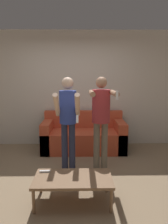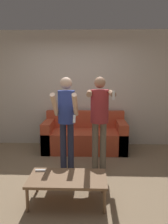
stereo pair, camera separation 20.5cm
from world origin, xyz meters
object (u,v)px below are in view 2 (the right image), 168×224
Objects in this scene: remote_on_table at (41,170)px; coffee_table at (68,179)px; person_standing_left at (66,115)px; couch at (85,137)px; person_standing_right at (100,113)px.

coffee_table is at bearing -22.06° from remote_on_table.
coffee_table is 0.43m from remote_on_table.
person_standing_left is 1.59× the size of coffee_table.
remote_on_table is (-0.57, -1.91, 0.07)m from couch.
couch is at bearing 104.29° from person_standing_right.
person_standing_right is (0.28, -1.12, 0.74)m from couch.
coffee_table is at bearing -83.21° from person_standing_left.
remote_on_table is at bearing -109.58° from person_standing_left.
remote_on_table is (-0.85, -0.79, -0.68)m from person_standing_right.
coffee_table is at bearing -94.66° from couch.
couch is 1.10× the size of person_standing_right.
person_standing_left reaches higher than couch.
person_standing_left reaches higher than remote_on_table.
person_standing_right is 1.35m from remote_on_table.
coffee_table is at bearing -115.34° from person_standing_right.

